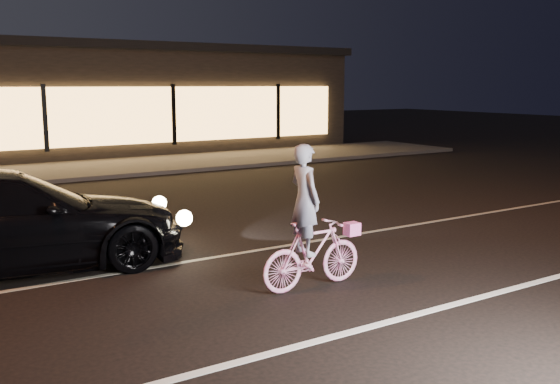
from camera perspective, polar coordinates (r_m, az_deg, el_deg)
ground at (r=8.37m, az=1.82°, el=-8.90°), size 90.00×90.00×0.00m
lane_stripe_near at (r=7.26m, az=8.64°, el=-11.98°), size 60.00×0.12×0.01m
lane_stripe_far at (r=10.01m, az=-4.66°, el=-5.75°), size 60.00×0.10×0.01m
sidewalk at (r=20.23m, az=-19.37°, el=1.80°), size 30.00×4.00×0.12m
storefront at (r=25.91m, az=-22.69°, el=7.88°), size 25.40×8.42×4.20m
cyclist at (r=8.24m, az=2.81°, el=-4.21°), size 1.54×0.53×1.94m
sedan at (r=9.80m, az=-23.81°, el=-2.47°), size 5.30×2.58×1.48m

